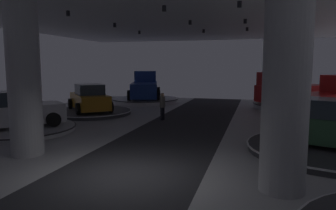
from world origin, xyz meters
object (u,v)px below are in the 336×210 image
(pickup_truck_deep_left, at_px, (145,87))
(pickup_truck_deep_right, at_px, (290,91))
(display_platform_far_right, at_px, (321,121))
(display_car_far_left, at_px, (90,99))
(display_platform_far_left, at_px, (90,112))
(display_platform_mid_right, at_px, (332,149))
(column_right, at_px, (286,82))
(display_platform_mid_left, at_px, (18,129))
(pickup_truck_far_right, at_px, (327,101))
(display_platform_deep_left, at_px, (145,100))
(visitor_walking_near, at_px, (162,105))
(display_car_mid_right, at_px, (332,125))
(column_left, at_px, (24,77))
(display_platform_deep_right, at_px, (293,106))
(display_car_mid_left, at_px, (16,111))

(pickup_truck_deep_left, bearing_deg, pickup_truck_deep_right, -6.25)
(display_platform_far_right, height_order, display_car_far_left, display_car_far_left)
(display_platform_far_left, distance_m, display_platform_mid_right, 14.43)
(display_platform_far_right, xyz_separation_m, display_platform_mid_right, (-0.72, -6.12, -0.04))
(column_right, xyz_separation_m, display_platform_far_left, (-11.14, 10.16, -2.61))
(display_platform_mid_left, distance_m, pickup_truck_far_right, 15.95)
(display_platform_deep_left, bearing_deg, pickup_truck_deep_left, 107.56)
(display_platform_far_right, height_order, pickup_truck_deep_left, pickup_truck_deep_left)
(display_car_far_left, bearing_deg, pickup_truck_deep_right, 26.70)
(column_right, relative_size, visitor_walking_near, 3.46)
(pickup_truck_far_right, height_order, display_car_mid_right, pickup_truck_far_right)
(display_platform_deep_left, bearing_deg, column_left, -84.72)
(pickup_truck_deep_right, bearing_deg, display_platform_deep_right, 34.71)
(column_left, xyz_separation_m, pickup_truck_far_right, (11.41, 9.46, -1.50))
(column_left, xyz_separation_m, visitor_walking_near, (2.55, 8.16, -1.84))
(display_car_mid_left, height_order, display_platform_mid_right, display_car_mid_left)
(display_platform_mid_right, relative_size, pickup_truck_deep_left, 1.06)
(column_right, relative_size, pickup_truck_deep_left, 0.97)
(display_car_mid_left, bearing_deg, display_car_far_left, 84.33)
(pickup_truck_deep_left, bearing_deg, column_right, -60.52)
(column_left, distance_m, pickup_truck_far_right, 14.90)
(pickup_truck_deep_right, distance_m, display_platform_far_left, 14.31)
(display_platform_far_left, xyz_separation_m, pickup_truck_deep_left, (1.06, 7.66, 1.14))
(display_car_mid_left, distance_m, display_car_far_left, 5.92)
(column_left, relative_size, display_car_mid_left, 1.25)
(pickup_truck_deep_right, height_order, display_platform_mid_right, pickup_truck_deep_right)
(display_platform_mid_left, bearing_deg, pickup_truck_far_right, 23.09)
(pickup_truck_far_right, relative_size, display_car_mid_right, 1.18)
(visitor_walking_near, bearing_deg, pickup_truck_deep_left, 115.85)
(display_platform_far_right, bearing_deg, display_car_mid_left, -157.22)
(display_platform_mid_left, bearing_deg, display_platform_mid_right, -0.38)
(display_platform_deep_right, relative_size, pickup_truck_deep_left, 1.00)
(pickup_truck_far_right, bearing_deg, pickup_truck_deep_left, 150.69)
(pickup_truck_deep_right, height_order, pickup_truck_deep_left, pickup_truck_deep_right)
(pickup_truck_far_right, bearing_deg, display_platform_far_left, -178.59)
(display_platform_far_right, distance_m, pickup_truck_far_right, 1.12)
(display_platform_far_left, bearing_deg, visitor_walking_near, -10.31)
(display_car_mid_left, distance_m, display_platform_deep_right, 18.47)
(display_platform_mid_right, xyz_separation_m, display_car_mid_right, (-0.03, 0.01, 0.87))
(display_car_far_left, bearing_deg, column_left, -73.70)
(visitor_walking_near, bearing_deg, display_car_mid_right, -32.54)
(display_platform_far_right, xyz_separation_m, visitor_walking_near, (-8.62, -1.09, 0.73))
(display_platform_far_right, distance_m, display_platform_mid_right, 6.16)
(column_right, bearing_deg, display_car_mid_right, 64.85)
(display_platform_deep_right, relative_size, pickup_truck_deep_right, 1.02)
(pickup_truck_far_right, distance_m, display_platform_mid_right, 6.50)
(column_left, relative_size, display_platform_mid_right, 0.92)
(display_platform_deep_left, distance_m, visitor_walking_near, 9.28)
(display_car_mid_left, xyz_separation_m, pickup_truck_far_right, (14.66, 6.26, 0.26))
(display_car_mid_right, xyz_separation_m, pickup_truck_deep_left, (-12.04, 13.63, 0.26))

